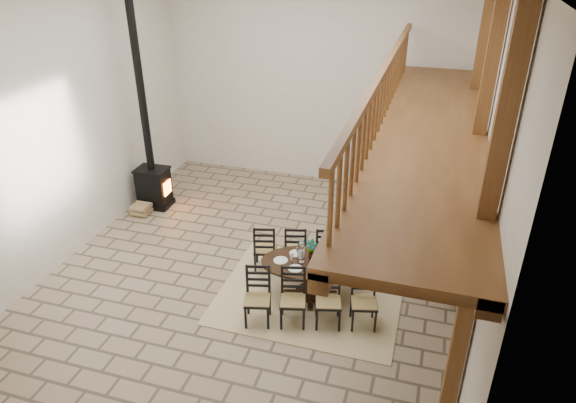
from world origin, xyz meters
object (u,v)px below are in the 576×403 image
(wood_stove, at_px, (150,159))
(log_stack, at_px, (142,209))
(dining_table, at_px, (311,278))
(log_basket, at_px, (160,194))

(wood_stove, height_order, log_stack, wood_stove)
(dining_table, distance_m, log_stack, 4.52)
(wood_stove, bearing_deg, log_basket, 90.10)
(dining_table, height_order, log_basket, dining_table)
(dining_table, relative_size, wood_stove, 0.48)
(wood_stove, xyz_separation_m, log_basket, (-0.01, 0.19, -0.93))
(log_stack, bearing_deg, wood_stove, 80.07)
(wood_stove, relative_size, log_stack, 13.45)
(log_stack, bearing_deg, dining_table, -21.46)
(log_basket, distance_m, log_stack, 0.66)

